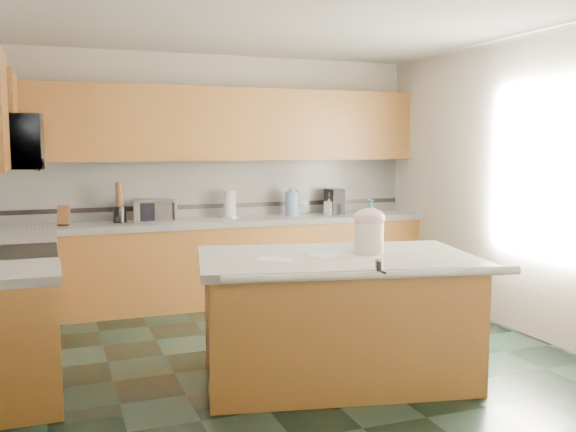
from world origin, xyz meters
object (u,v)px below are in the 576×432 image
coffee_maker (334,201)px  knife_block (64,215)px  island_top (336,259)px  soap_bottle_island (370,224)px  treat_jar (369,238)px  toaster_oven (156,211)px  island_base (336,321)px

coffee_maker → knife_block: bearing=167.8°
island_top → soap_bottle_island: soap_bottle_island is taller
treat_jar → knife_block: treat_jar is taller
toaster_oven → soap_bottle_island: bearing=-38.0°
treat_jar → coffee_maker: bearing=55.9°
island_top → toaster_oven: (-0.90, 2.56, 0.14)m
island_base → toaster_oven: 2.78m
knife_block → coffee_maker: 2.98m
island_base → coffee_maker: (1.17, 2.59, 0.64)m
treat_jar → soap_bottle_island: 0.27m
island_top → knife_block: 3.13m
island_base → treat_jar: treat_jar is taller
treat_jar → toaster_oven: bearing=99.8°
toaster_oven → coffee_maker: coffee_maker is taller
treat_jar → soap_bottle_island: size_ratio=0.60×
soap_bottle_island → knife_block: soap_bottle_island is taller
soap_bottle_island → coffee_maker: size_ratio=1.29×
treat_jar → coffee_maker: (0.90, 2.58, 0.03)m
island_top → toaster_oven: size_ratio=5.02×
treat_jar → coffee_maker: size_ratio=0.78×
treat_jar → knife_block: (-2.08, 2.55, -0.01)m
island_base → soap_bottle_island: size_ratio=5.00×
coffee_maker → toaster_oven: bearing=168.1°
toaster_oven → coffee_maker: (2.07, 0.03, 0.03)m
treat_jar → coffee_maker: coffee_maker is taller
island_top → treat_jar: size_ratio=8.77×
treat_jar → toaster_oven: (-1.16, 2.55, 0.00)m
island_base → knife_block: (-1.81, 2.56, 0.59)m
treat_jar → knife_block: 3.29m
island_base → island_top: island_top is taller
island_base → island_top: size_ratio=0.95×
treat_jar → toaster_oven: size_ratio=0.57×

